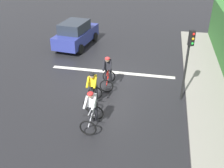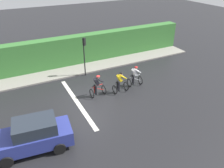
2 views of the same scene
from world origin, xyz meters
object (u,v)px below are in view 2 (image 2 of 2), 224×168
(cyclist_lead, at_px, (135,77))
(traffic_light_near_crossing, at_px, (84,51))
(cyclist_second, at_px, (120,83))
(car_navy, at_px, (33,136))
(cyclist_mid, at_px, (97,86))

(cyclist_lead, xyz_separation_m, traffic_light_near_crossing, (-3.56, -2.77, 1.43))
(cyclist_lead, distance_m, traffic_light_near_crossing, 4.73)
(cyclist_lead, relative_size, cyclist_second, 1.00)
(car_navy, bearing_deg, cyclist_lead, 112.33)
(cyclist_second, bearing_deg, cyclist_mid, -99.33)
(cyclist_lead, xyz_separation_m, cyclist_mid, (0.09, -3.27, 0.00))
(cyclist_mid, distance_m, traffic_light_near_crossing, 3.95)
(cyclist_second, xyz_separation_m, car_navy, (3.09, -6.91, 0.08))
(cyclist_second, relative_size, traffic_light_near_crossing, 0.50)
(car_navy, bearing_deg, traffic_light_near_crossing, 141.11)
(cyclist_second, distance_m, car_navy, 7.57)
(cyclist_second, distance_m, cyclist_mid, 1.77)
(cyclist_second, relative_size, cyclist_mid, 1.00)
(cyclist_lead, xyz_separation_m, car_navy, (3.47, -8.44, 0.08))
(car_navy, bearing_deg, cyclist_mid, 123.14)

